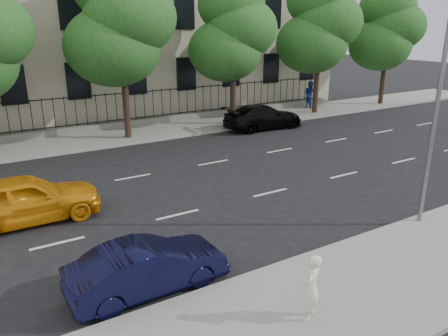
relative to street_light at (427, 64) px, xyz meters
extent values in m
plane|color=black|center=(-2.50, 1.77, -5.15)|extent=(120.00, 120.00, 0.00)
cube|color=gray|center=(-2.50, -2.23, -5.07)|extent=(60.00, 4.00, 0.15)
cube|color=gray|center=(-2.50, 15.77, -5.07)|extent=(60.00, 4.00, 0.15)
cube|color=slate|center=(-2.50, 17.47, -4.80)|extent=(30.00, 0.50, 0.40)
cube|color=black|center=(-2.50, 17.47, -4.50)|extent=(28.80, 0.05, 0.05)
cube|color=black|center=(-2.50, 17.47, -2.90)|extent=(28.80, 0.05, 0.05)
cylinder|color=slate|center=(0.00, -0.53, -1.00)|extent=(0.14, 0.14, 8.00)
cylinder|color=#382619|center=(-4.50, 14.97, -3.34)|extent=(0.36, 0.36, 3.32)
ellipsoid|color=#1A4E1E|center=(-4.90, 15.27, -0.05)|extent=(5.13, 5.13, 4.21)
ellipsoid|color=#1A4E1E|center=(-4.00, 14.77, 1.43)|extent=(4.86, 4.86, 4.00)
cylinder|color=#382619|center=(2.50, 14.97, -3.46)|extent=(0.36, 0.36, 3.08)
ellipsoid|color=#1A4E1E|center=(2.10, 15.27, -0.48)|extent=(4.56, 4.56, 3.74)
ellipsoid|color=#1A4E1E|center=(3.00, 14.77, 0.84)|extent=(4.32, 4.32, 3.55)
ellipsoid|color=#1A4E1E|center=(2.60, 15.37, 2.16)|extent=(4.08, 4.08, 3.36)
cylinder|color=#382619|center=(9.50, 14.97, -3.39)|extent=(0.36, 0.36, 3.22)
ellipsoid|color=#1A4E1E|center=(9.10, 15.27, -0.22)|extent=(4.94, 4.94, 4.06)
ellipsoid|color=#1A4E1E|center=(10.00, 14.77, 1.21)|extent=(4.68, 4.68, 3.85)
ellipsoid|color=#1A4E1E|center=(9.60, 15.37, 2.64)|extent=(4.42, 4.42, 3.64)
cylinder|color=#382619|center=(16.50, 14.97, -3.49)|extent=(0.36, 0.36, 3.01)
ellipsoid|color=#1A4E1E|center=(16.10, 15.27, -0.49)|extent=(4.75, 4.75, 3.90)
ellipsoid|color=#1A4E1E|center=(17.00, 14.77, 0.89)|extent=(4.50, 4.50, 3.70)
ellipsoid|color=#1A4E1E|center=(16.60, 15.37, 2.26)|extent=(4.25, 4.25, 3.50)
imported|color=orange|center=(-11.03, 6.35, -4.33)|extent=(4.82, 1.99, 1.63)
imported|color=black|center=(-9.03, 0.57, -4.50)|extent=(3.97, 1.48, 1.30)
imported|color=black|center=(3.65, 13.22, -4.40)|extent=(5.25, 2.38, 1.49)
imported|color=white|center=(-6.47, -2.45, -4.23)|extent=(0.67, 0.59, 1.54)
imported|color=navy|center=(10.35, 16.49, -3.99)|extent=(0.79, 0.99, 2.01)
camera|label=1|loc=(-12.27, -8.41, 1.20)|focal=35.00mm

